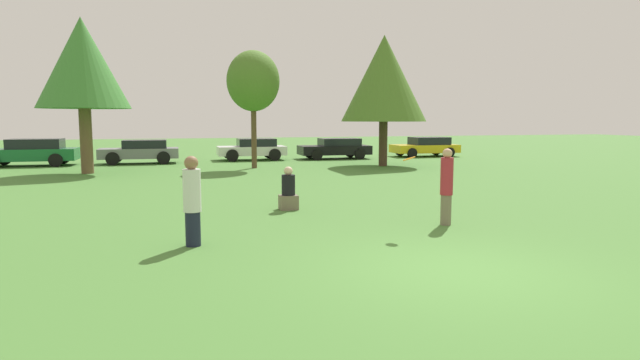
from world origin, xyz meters
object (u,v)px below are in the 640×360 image
bystander_sitting (288,192)px  tree_2 (384,79)px  tree_1 (253,82)px  parked_car_grey (141,151)px  parked_car_green (31,152)px  parked_car_yellow (426,146)px  person_catcher (447,186)px  parked_car_white (253,148)px  frisbee (409,159)px  tree_0 (82,64)px  person_thrower (192,200)px  parked_car_black (336,148)px

bystander_sitting → tree_2: tree_2 is taller
tree_1 → parked_car_grey: (-5.40, 4.33, -3.49)m
bystander_sitting → parked_car_grey: size_ratio=0.28×
parked_car_green → parked_car_yellow: bearing=-177.2°
person_catcher → parked_car_white: (-1.08, 20.20, -0.22)m
frisbee → bystander_sitting: 4.07m
tree_0 → parked_car_grey: tree_0 is taller
bystander_sitting → parked_car_grey: (-4.29, 16.44, 0.21)m
tree_1 → parked_car_yellow: tree_1 is taller
person_thrower → tree_1: bearing=71.9°
tree_1 → tree_2: tree_2 is taller
parked_car_white → parked_car_yellow: bearing=-179.4°
parked_car_grey → parked_car_white: (6.16, 0.76, -0.00)m
person_thrower → bystander_sitting: size_ratio=1.49×
parked_car_grey → parked_car_white: 6.21m
bystander_sitting → person_catcher: bearing=-45.5°
person_catcher → tree_2: 15.56m
person_catcher → parked_car_grey: bearing=-74.1°
parked_car_green → parked_car_yellow: (22.53, 0.56, -0.08)m
tree_0 → parked_car_yellow: tree_0 is taller
person_catcher → parked_car_yellow: 22.40m
tree_0 → parked_car_green: 7.07m
parked_car_grey → parked_car_yellow: parked_car_grey is taller
parked_car_white → parked_car_yellow: parked_car_white is taller
tree_0 → parked_car_yellow: 20.45m
parked_car_black → tree_2: bearing=99.8°
person_thrower → parked_car_green: bearing=104.6°
person_catcher → frisbee: size_ratio=6.35×
person_thrower → tree_0: tree_0 is taller
parked_car_green → person_catcher: bearing=124.2°
tree_2 → parked_car_grey: bearing=157.2°
person_thrower → parked_car_yellow: 25.75m
tree_0 → person_thrower: bearing=-76.2°
person_thrower → tree_0: bearing=99.2°
tree_1 → tree_0: bearing=-176.5°
parked_car_green → parked_car_grey: 5.30m
parked_car_grey → parked_car_black: size_ratio=0.96×
parked_car_grey → parked_car_white: bearing=-171.6°
parked_car_white → tree_0: bearing=35.4°
person_thrower → tree_0: 16.03m
tree_0 → parked_car_yellow: bearing=15.6°
bystander_sitting → parked_car_white: 17.30m
tree_1 → parked_car_black: size_ratio=1.32×
person_thrower → frisbee: 4.48m
frisbee → parked_car_yellow: size_ratio=0.07×
tree_1 → person_catcher: bearing=-83.0°
parked_car_grey → parked_car_black: 11.09m
tree_1 → parked_car_white: tree_1 is taller
tree_1 → parked_car_yellow: 13.29m
person_thrower → person_catcher: bearing=0.0°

